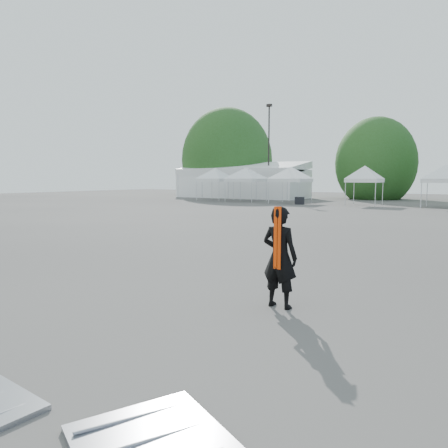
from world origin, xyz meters
The scene contains 12 objects.
ground centered at (0.00, 0.00, 0.00)m, with size 120.00×120.00×0.00m, color #474442.
marquee centered at (-22.00, 35.00, 1.97)m, with size 15.00×6.25×4.23m.
light_pole_west centered at (-18.00, 34.00, 5.77)m, with size 0.60×0.25×10.30m.
tree_far_w centered at (-26.00, 38.00, 4.54)m, with size 4.80×4.80×7.30m.
tree_mid_w centered at (-8.00, 40.00, 3.93)m, with size 4.16×4.16×6.33m.
tent_a centered at (-21.43, 28.56, 3.06)m, with size 4.21×4.21×3.88m.
tent_b centered at (-17.48, 28.13, 3.06)m, with size 4.51×4.51×3.88m.
tent_c centered at (-12.45, 27.55, 3.06)m, with size 4.43×4.43×3.88m.
tent_d centered at (-5.87, 27.85, 3.06)m, with size 3.74×3.74×3.88m.
tent_e centered at (0.18, 28.02, 3.06)m, with size 4.35×4.35×3.88m.
man centered at (0.85, -2.47, 0.90)m, with size 0.68×0.47×1.80m.
crate_west centered at (-11.00, 26.28, 0.33)m, with size 0.84×0.65×0.65m, color black.
Camera 1 is at (4.12, -9.34, 2.28)m, focal length 35.00 mm.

